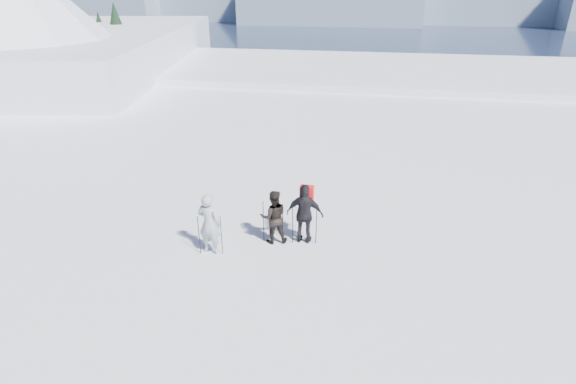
% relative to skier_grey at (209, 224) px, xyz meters
% --- Properties ---
extents(lake_basin, '(820.00, 820.00, 71.62)m').
position_rel_skier_grey_xyz_m(lake_basin, '(3.69, 27.90, -7.39)').
color(lake_basin, white).
rests_on(lake_basin, ground).
extents(near_ridge, '(31.37, 35.68, 25.62)m').
position_rel_skier_grey_xyz_m(near_ridge, '(-22.87, 27.24, -4.37)').
color(near_ridge, white).
rests_on(near_ridge, ground).
extents(skier_grey, '(0.71, 0.53, 1.78)m').
position_rel_skier_grey_xyz_m(skier_grey, '(0.00, 0.00, 0.00)').
color(skier_grey, '#9FA7AD').
rests_on(skier_grey, ground).
extents(skier_dark, '(0.92, 0.81, 1.61)m').
position_rel_skier_grey_xyz_m(skier_dark, '(1.61, 0.84, -0.09)').
color(skier_dark, black).
rests_on(skier_dark, ground).
extents(skier_pack, '(1.07, 0.48, 1.80)m').
position_rel_skier_grey_xyz_m(skier_pack, '(2.48, 0.98, 0.01)').
color(skier_pack, black).
rests_on(skier_pack, ground).
extents(backpack, '(0.39, 0.23, 0.56)m').
position_rel_skier_grey_xyz_m(backpack, '(2.49, 1.23, 1.18)').
color(backpack, red).
rests_on(backpack, skier_pack).
extents(ski_poles, '(3.10, 1.10, 1.37)m').
position_rel_skier_grey_xyz_m(ski_poles, '(1.41, 0.55, -0.26)').
color(ski_poles, black).
rests_on(ski_poles, ground).
extents(skis_loose, '(0.40, 1.70, 0.03)m').
position_rel_skier_grey_xyz_m(skis_loose, '(2.10, 2.96, -0.88)').
color(skis_loose, black).
rests_on(skis_loose, ground).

